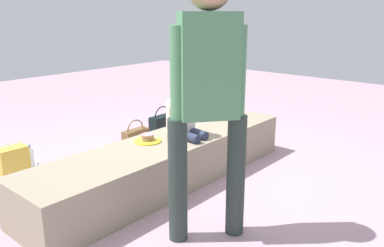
# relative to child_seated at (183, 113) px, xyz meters

# --- Properties ---
(ground_plane) EXTENTS (12.00, 12.00, 0.00)m
(ground_plane) POSITION_rel_child_seated_xyz_m (-0.16, 0.03, -0.58)
(ground_plane) COLOR #AC8D9B
(concrete_ledge) EXTENTS (2.55, 0.59, 0.37)m
(concrete_ledge) POSITION_rel_child_seated_xyz_m (-0.16, 0.03, -0.40)
(concrete_ledge) COLOR gray
(concrete_ledge) RESTS_ON ground_plane
(child_seated) EXTENTS (0.28, 0.32, 0.48)m
(child_seated) POSITION_rel_child_seated_xyz_m (0.00, 0.00, 0.00)
(child_seated) COLOR #252D46
(child_seated) RESTS_ON concrete_ledge
(adult_standing) EXTENTS (0.41, 0.37, 1.65)m
(adult_standing) POSITION_rel_child_seated_xyz_m (-0.59, -0.74, 0.41)
(adult_standing) COLOR #283430
(adult_standing) RESTS_ON ground_plane
(cake_plate) EXTENTS (0.22, 0.22, 0.07)m
(cake_plate) POSITION_rel_child_seated_xyz_m (-0.28, 0.13, -0.19)
(cake_plate) COLOR yellow
(cake_plate) RESTS_ON concrete_ledge
(gift_bag) EXTENTS (0.24, 0.13, 0.37)m
(gift_bag) POSITION_rel_child_seated_xyz_m (-1.04, 0.94, -0.41)
(gift_bag) COLOR gold
(gift_bag) RESTS_ON ground_plane
(railing_post) EXTENTS (0.36, 0.36, 0.97)m
(railing_post) POSITION_rel_child_seated_xyz_m (1.36, 1.26, -0.23)
(railing_post) COLOR black
(railing_post) RESTS_ON ground_plane
(water_bottle_near_gift) EXTENTS (0.06, 0.06, 0.24)m
(water_bottle_near_gift) POSITION_rel_child_seated_xyz_m (-0.94, 0.72, -0.47)
(water_bottle_near_gift) COLOR silver
(water_bottle_near_gift) RESTS_ON ground_plane
(water_bottle_far_side) EXTENTS (0.07, 0.07, 0.22)m
(water_bottle_far_side) POSITION_rel_child_seated_xyz_m (-0.77, 1.20, -0.48)
(water_bottle_far_side) COLOR silver
(water_bottle_far_side) RESTS_ON ground_plane
(party_cup_red) EXTENTS (0.09, 0.09, 0.11)m
(party_cup_red) POSITION_rel_child_seated_xyz_m (0.94, 0.51, -0.53)
(party_cup_red) COLOR red
(party_cup_red) RESTS_ON ground_plane
(cake_box_white) EXTENTS (0.31, 0.32, 0.13)m
(cake_box_white) POSITION_rel_child_seated_xyz_m (-0.29, 0.76, -0.52)
(cake_box_white) COLOR white
(cake_box_white) RESTS_ON ground_plane
(handbag_black_leather) EXTENTS (0.31, 0.13, 0.36)m
(handbag_black_leather) POSITION_rel_child_seated_xyz_m (0.69, 0.94, -0.45)
(handbag_black_leather) COLOR black
(handbag_black_leather) RESTS_ON ground_plane
(handbag_brown_canvas) EXTENTS (0.28, 0.10, 0.36)m
(handbag_brown_canvas) POSITION_rel_child_seated_xyz_m (0.11, 0.74, -0.44)
(handbag_brown_canvas) COLOR brown
(handbag_brown_canvas) RESTS_ON ground_plane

